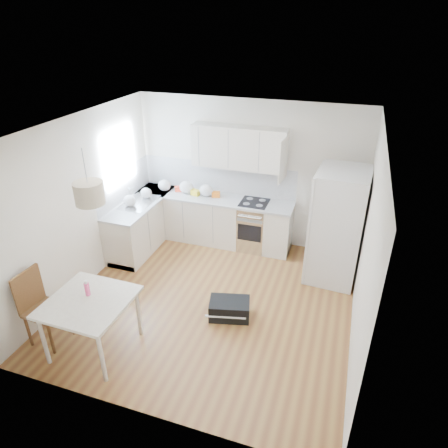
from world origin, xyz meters
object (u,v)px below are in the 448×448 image
at_px(dining_table, 89,306).
at_px(gym_bag, 230,309).
at_px(refrigerator, 338,226).
at_px(dining_chair, 46,309).

distance_m(dining_table, gym_bag, 1.97).
height_order(refrigerator, dining_chair, refrigerator).
height_order(refrigerator, dining_table, refrigerator).
xyz_separation_m(dining_table, dining_chair, (-0.66, -0.06, -0.17)).
height_order(dining_chair, gym_bag, dining_chair).
distance_m(refrigerator, dining_table, 3.93).
relative_size(dining_table, dining_chair, 0.96).
bearing_deg(dining_table, refrigerator, 45.12).
relative_size(refrigerator, dining_table, 1.84).
bearing_deg(dining_table, dining_chair, -174.10).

